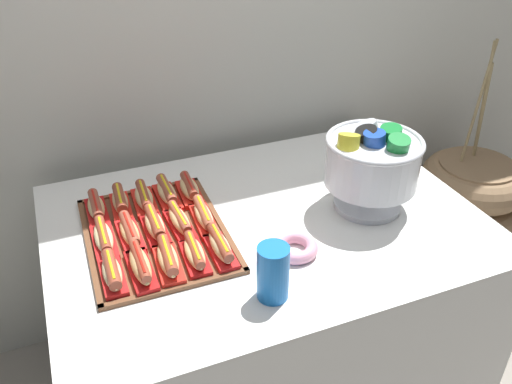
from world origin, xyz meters
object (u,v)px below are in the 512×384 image
Objects in this scene: hot_dog_3 at (195,254)px; cup_stack at (273,273)px; hot_dog_12 at (144,198)px; hot_dog_2 at (168,259)px; hot_dog_6 at (130,232)px; hot_dog_8 at (180,221)px; hot_dog_10 at (96,208)px; hot_dog_14 at (189,189)px; hot_dog_5 at (104,238)px; hot_dog_9 at (204,216)px; hot_dog_13 at (167,193)px; serving_tray at (156,235)px; hot_dog_4 at (220,247)px; floor_vase at (462,227)px; donut at (295,248)px; hot_dog_7 at (155,226)px; hot_dog_0 at (112,273)px; buffet_table at (264,307)px; hot_dog_1 at (140,266)px; hot_dog_11 at (120,202)px; punch_bowl at (372,161)px.

cup_stack is (0.15, -0.20, 0.04)m from hot_dog_3.
cup_stack is at bearing -67.60° from hot_dog_12.
hot_dog_6 is at bearing 113.67° from hot_dog_2.
hot_dog_8 is (0.15, -0.00, 0.00)m from hot_dog_6.
hot_dog_8 is 0.40m from cup_stack.
cup_stack reaches higher than hot_dog_8.
hot_dog_10 is 0.97× the size of hot_dog_14.
hot_dog_8 reaches higher than hot_dog_5.
hot_dog_13 is (-0.07, 0.17, 0.00)m from hot_dog_9.
hot_dog_9 is at bearing -0.78° from serving_tray.
hot_dog_5 is (-0.30, 0.17, -0.00)m from hot_dog_4.
floor_vase reaches higher than donut.
serving_tray is 3.07× the size of hot_dog_7.
hot_dog_2 is 1.13× the size of cup_stack.
hot_dog_0 is at bearing -133.05° from serving_tray.
buffet_table is at bearing -38.90° from hot_dog_13.
hot_dog_5 is at bearing -151.97° from hot_dog_14.
hot_dog_1 and hot_dog_2 have the same top height.
hot_dog_4 is (0.22, -0.00, 0.00)m from hot_dog_1.
hot_dog_14 reaches higher than serving_tray.
hot_dog_7 is 1.01× the size of hot_dog_13.
hot_dog_11 is (-0.15, 0.17, 0.00)m from hot_dog_8.
hot_dog_4 is at bearing -77.97° from hot_dog_13.
punch_bowl is at bearing -10.69° from hot_dog_9.
donut is at bearing -28.20° from hot_dog_6.
hot_dog_10 is at bearing 179.22° from hot_dog_11.
hot_dog_14 is 1.22× the size of donut.
hot_dog_13 is at bearing 46.95° from hot_dog_6.
hot_dog_9 is at bearing -29.59° from hot_dog_10.
hot_dog_13 is (-0.07, 0.33, -0.00)m from hot_dog_4.
hot_dog_2 is 1.05× the size of hot_dog_12.
hot_dog_10 is (-0.15, 0.17, -0.00)m from hot_dog_7.
hot_dog_4 is 1.28× the size of donut.
hot_dog_9 is at bearing 169.31° from punch_bowl.
cup_stack is at bearing -28.54° from hot_dog_0.
hot_dog_4 is 0.28m from hot_dog_6.
floor_vase reaches higher than hot_dog_13.
hot_dog_7 is 0.69m from punch_bowl.
cup_stack is at bearing -44.77° from hot_dog_5.
hot_dog_3 is at bearing -66.33° from hot_dog_11.
buffet_table is 0.65m from hot_dog_0.
hot_dog_1 is at bearing -166.68° from floor_vase.
hot_dog_6 is at bearing -66.33° from hot_dog_10.
hot_dog_11 is (-0.07, 0.17, 0.00)m from hot_dog_7.
donut is at bearing -63.04° from hot_dog_14.
hot_dog_3 is 0.18m from hot_dog_7.
floor_vase is 3.89× the size of punch_bowl.
hot_dog_8 is at bearing 113.67° from hot_dog_4.
floor_vase reaches higher than hot_dog_4.
punch_bowl is (0.74, -0.10, 0.13)m from hot_dog_6.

